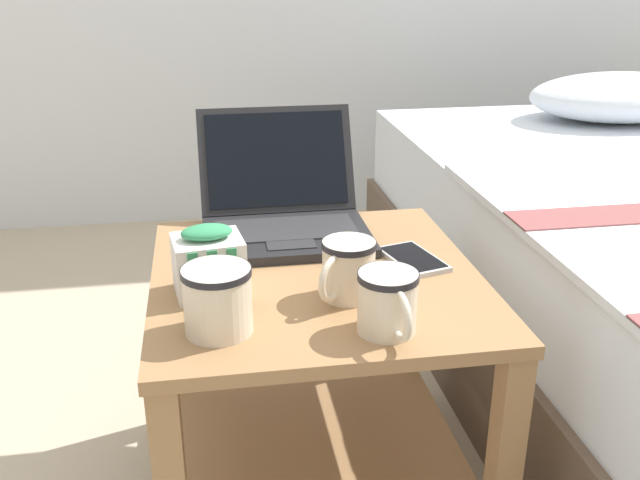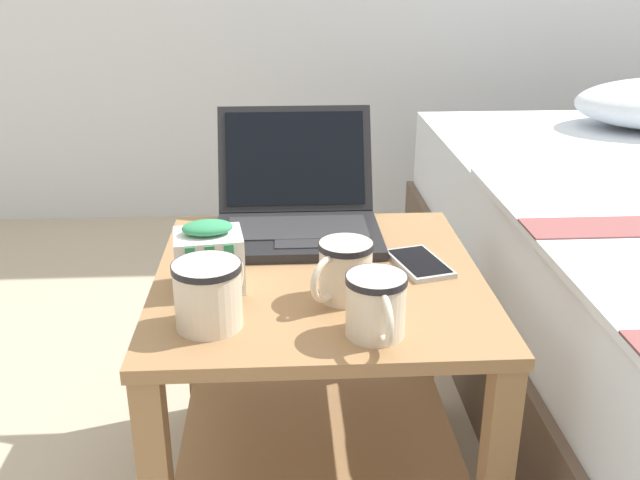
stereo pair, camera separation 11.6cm
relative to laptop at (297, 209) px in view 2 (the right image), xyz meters
name	(u,v)px [view 2 (the right image)]	position (x,y,z in m)	size (l,w,h in m)	color
bedside_table	(319,357)	(0.03, -0.21, -0.21)	(0.56, 0.59, 0.47)	#997047
laptop	(297,209)	(0.00, 0.00, 0.00)	(0.32, 0.32, 0.22)	black
mug_front_left	(376,303)	(0.10, -0.42, 0.01)	(0.09, 0.13, 0.09)	beige
mug_front_right	(344,268)	(0.07, -0.31, 0.01)	(0.10, 0.11, 0.10)	beige
mug_mid_center	(209,291)	(-0.14, -0.38, 0.01)	(0.10, 0.14, 0.10)	beige
snack_bag	(209,258)	(-0.15, -0.25, 0.01)	(0.12, 0.11, 0.12)	white
cell_phone	(420,263)	(0.21, -0.19, -0.04)	(0.11, 0.15, 0.01)	#B7BABC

